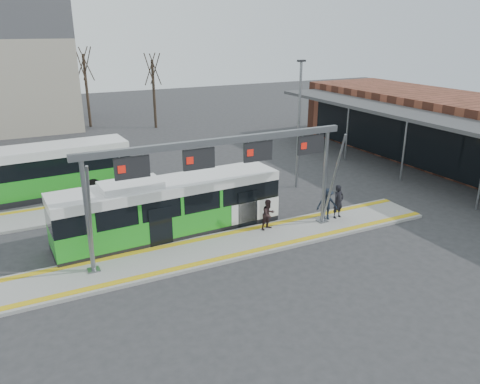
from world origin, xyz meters
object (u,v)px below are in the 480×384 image
Objects in this scene: passenger_b at (268,214)px; passenger_c at (327,204)px; gantry at (223,160)px; hero_bus at (170,208)px; passenger_a at (338,202)px.

passenger_c is (3.47, -0.29, 0.08)m from passenger_b.
passenger_b is at bearing 10.31° from gantry.
gantry reaches higher than passenger_b.
hero_bus is 9.12m from passenger_a.
hero_bus is 7.21× the size of passenger_b.
hero_bus is 6.23× the size of passenger_a.
passenger_c is at bearing 165.84° from passenger_a.
hero_bus is 6.57× the size of passenger_c.
hero_bus reaches higher than passenger_a.
passenger_a is at bearing 15.47° from passenger_c.
passenger_b is at bearing 166.26° from passenger_a.
hero_bus is at bearing -174.36° from passenger_c.
gantry is 7.01× the size of passenger_a.
gantry reaches higher than passenger_c.
passenger_a is at bearing -19.93° from passenger_b.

